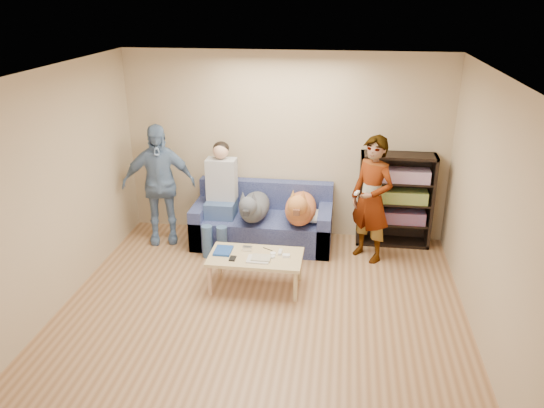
# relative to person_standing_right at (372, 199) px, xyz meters

# --- Properties ---
(ground) EXTENTS (5.00, 5.00, 0.00)m
(ground) POSITION_rel_person_standing_right_xyz_m (-1.20, -1.83, -0.83)
(ground) COLOR #8F613C
(ground) RESTS_ON ground
(ceiling) EXTENTS (5.00, 5.00, 0.00)m
(ceiling) POSITION_rel_person_standing_right_xyz_m (-1.20, -1.83, 1.77)
(ceiling) COLOR white
(ceiling) RESTS_ON ground
(wall_back) EXTENTS (4.50, 0.00, 4.50)m
(wall_back) POSITION_rel_person_standing_right_xyz_m (-1.20, 0.67, 0.47)
(wall_back) COLOR tan
(wall_back) RESTS_ON ground
(wall_front) EXTENTS (4.50, 0.00, 4.50)m
(wall_front) POSITION_rel_person_standing_right_xyz_m (-1.20, -4.33, 0.47)
(wall_front) COLOR tan
(wall_front) RESTS_ON ground
(wall_left) EXTENTS (0.00, 5.00, 5.00)m
(wall_left) POSITION_rel_person_standing_right_xyz_m (-3.45, -1.83, 0.47)
(wall_left) COLOR tan
(wall_left) RESTS_ON ground
(wall_right) EXTENTS (0.00, 5.00, 5.00)m
(wall_right) POSITION_rel_person_standing_right_xyz_m (1.05, -1.83, 0.47)
(wall_right) COLOR tan
(wall_right) RESTS_ON ground
(blanket) EXTENTS (0.42, 0.35, 0.14)m
(blanket) POSITION_rel_person_standing_right_xyz_m (-0.71, 0.13, -0.33)
(blanket) COLOR #B2B3B7
(blanket) RESTS_ON sofa
(person_standing_right) EXTENTS (0.72, 0.70, 1.66)m
(person_standing_right) POSITION_rel_person_standing_right_xyz_m (0.00, 0.00, 0.00)
(person_standing_right) COLOR gray
(person_standing_right) RESTS_ON ground
(person_standing_left) EXTENTS (1.07, 0.67, 1.69)m
(person_standing_left) POSITION_rel_person_standing_right_xyz_m (-2.88, 0.13, 0.01)
(person_standing_left) COLOR #6D81AF
(person_standing_left) RESTS_ON ground
(held_controller) EXTENTS (0.07, 0.12, 0.03)m
(held_controller) POSITION_rel_person_standing_right_xyz_m (-0.20, -0.20, 0.15)
(held_controller) COLOR silver
(held_controller) RESTS_ON person_standing_right
(notebook_blue) EXTENTS (0.20, 0.26, 0.03)m
(notebook_blue) POSITION_rel_person_standing_right_xyz_m (-1.75, -0.91, -0.40)
(notebook_blue) COLOR navy
(notebook_blue) RESTS_ON coffee_table
(papers) EXTENTS (0.26, 0.20, 0.02)m
(papers) POSITION_rel_person_standing_right_xyz_m (-1.30, -1.06, -0.40)
(papers) COLOR beige
(papers) RESTS_ON coffee_table
(magazine) EXTENTS (0.22, 0.17, 0.01)m
(magazine) POSITION_rel_person_standing_right_xyz_m (-1.27, -1.04, -0.39)
(magazine) COLOR #B2A98E
(magazine) RESTS_ON coffee_table
(camera_silver) EXTENTS (0.11, 0.06, 0.05)m
(camera_silver) POSITION_rel_person_standing_right_xyz_m (-1.47, -0.84, -0.39)
(camera_silver) COLOR silver
(camera_silver) RESTS_ON coffee_table
(controller_a) EXTENTS (0.04, 0.13, 0.03)m
(controller_a) POSITION_rel_person_standing_right_xyz_m (-1.07, -0.86, -0.40)
(controller_a) COLOR silver
(controller_a) RESTS_ON coffee_table
(controller_b) EXTENTS (0.09, 0.06, 0.03)m
(controller_b) POSITION_rel_person_standing_right_xyz_m (-0.99, -0.94, -0.40)
(controller_b) COLOR white
(controller_b) RESTS_ON coffee_table
(headphone_cup_a) EXTENTS (0.07, 0.07, 0.02)m
(headphone_cup_a) POSITION_rel_person_standing_right_xyz_m (-1.15, -0.98, -0.40)
(headphone_cup_a) COLOR silver
(headphone_cup_a) RESTS_ON coffee_table
(headphone_cup_b) EXTENTS (0.07, 0.07, 0.02)m
(headphone_cup_b) POSITION_rel_person_standing_right_xyz_m (-1.15, -0.90, -0.40)
(headphone_cup_b) COLOR white
(headphone_cup_b) RESTS_ON coffee_table
(pen_orange) EXTENTS (0.13, 0.06, 0.01)m
(pen_orange) POSITION_rel_person_standing_right_xyz_m (-1.37, -1.12, -0.41)
(pen_orange) COLOR orange
(pen_orange) RESTS_ON coffee_table
(pen_black) EXTENTS (0.13, 0.08, 0.01)m
(pen_black) POSITION_rel_person_standing_right_xyz_m (-1.23, -0.78, -0.41)
(pen_black) COLOR black
(pen_black) RESTS_ON coffee_table
(wallet) EXTENTS (0.07, 0.12, 0.02)m
(wallet) POSITION_rel_person_standing_right_xyz_m (-1.60, -1.08, -0.40)
(wallet) COLOR black
(wallet) RESTS_ON coffee_table
(sofa) EXTENTS (1.90, 0.85, 0.82)m
(sofa) POSITION_rel_person_standing_right_xyz_m (-1.45, 0.27, -0.55)
(sofa) COLOR #515B93
(sofa) RESTS_ON ground
(person_seated) EXTENTS (0.40, 0.73, 1.47)m
(person_seated) POSITION_rel_person_standing_right_xyz_m (-2.02, 0.14, -0.06)
(person_seated) COLOR #3D5487
(person_seated) RESTS_ON sofa
(dog_gray) EXTENTS (0.39, 1.24, 0.56)m
(dog_gray) POSITION_rel_person_standing_right_xyz_m (-1.54, 0.03, -0.21)
(dog_gray) COLOR #4D5057
(dog_gray) RESTS_ON sofa
(dog_tan) EXTENTS (0.42, 1.17, 0.60)m
(dog_tan) POSITION_rel_person_standing_right_xyz_m (-0.92, 0.04, -0.19)
(dog_tan) COLOR #C15E3B
(dog_tan) RESTS_ON sofa
(coffee_table) EXTENTS (1.10, 0.60, 0.42)m
(coffee_table) POSITION_rel_person_standing_right_xyz_m (-1.35, -0.96, -0.46)
(coffee_table) COLOR tan
(coffee_table) RESTS_ON ground
(bookshelf) EXTENTS (1.00, 0.34, 1.30)m
(bookshelf) POSITION_rel_person_standing_right_xyz_m (0.35, 0.50, -0.15)
(bookshelf) COLOR black
(bookshelf) RESTS_ON ground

